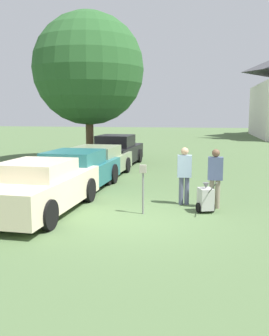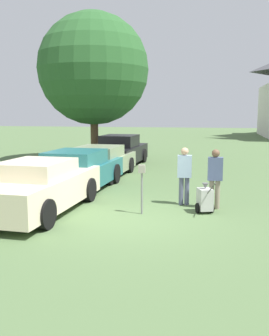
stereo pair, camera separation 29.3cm
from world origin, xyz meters
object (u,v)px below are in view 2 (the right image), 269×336
person_worker (184,172)px  equipment_cart (205,199)px  parked_car_teal (77,171)px  parked_car_sage (100,162)px  parking_meter (142,180)px  person_supervisor (215,175)px  parked_car_cream (40,187)px  parked_car_black (121,151)px

person_worker → equipment_cart: (0.64, -0.81, -0.61)m
parked_car_teal → parked_car_sage: size_ratio=1.01×
parking_meter → person_worker: person_worker is taller
person_supervisor → parked_car_sage: bearing=-44.3°
parked_car_sage → parked_car_cream: bearing=-88.0°
parked_car_black → equipment_cart: 9.76m
parked_car_teal → person_worker: person_worker is taller
equipment_cart → person_supervisor: bearing=42.6°
person_supervisor → equipment_cart: size_ratio=1.74×
parked_car_cream → person_supervisor: size_ratio=2.76×
parked_car_teal → equipment_cart: bearing=-23.7°
parking_meter → person_supervisor: person_supervisor is taller
person_worker → parked_car_sage: bearing=-51.9°
parked_car_cream → parking_meter: (2.85, 0.33, 0.25)m
parked_car_black → person_supervisor: 9.44m
parking_meter → person_supervisor: (1.96, 0.99, 0.04)m
parked_car_cream → equipment_cart: parked_car_cream is taller
parked_car_cream → parking_meter: size_ratio=3.50×
parked_car_black → parking_meter: bearing=-70.6°
parked_car_black → parking_meter: size_ratio=3.53×
parked_car_cream → person_worker: 4.24m
parking_meter → parked_car_black: bearing=107.4°
parked_car_cream → parking_meter: 2.88m
parked_car_sage → parked_car_teal: bearing=-88.0°
parked_car_black → parked_car_cream: bearing=-88.0°
parked_car_sage → person_worker: size_ratio=2.92×
parked_car_sage → parked_car_black: 3.71m
parking_meter → person_supervisor: size_ratio=0.79×
parked_car_black → person_supervisor: person_supervisor is taller
parked_car_black → person_worker: 8.75m
parked_car_teal → person_worker: bearing=-17.5°
parking_meter → parked_car_cream: bearing=-173.3°
parked_car_cream → person_worker: size_ratio=2.75×
parked_car_cream → equipment_cart: 4.63m
parked_car_black → parking_meter: (2.85, -9.11, 0.21)m
parked_car_cream → parked_car_teal: parked_car_cream is taller
parked_car_teal → parking_meter: 3.92m
parked_car_black → person_worker: person_worker is taller
parked_car_cream → person_worker: person_worker is taller
person_supervisor → equipment_cart: bearing=61.1°
parked_car_sage → person_worker: 5.69m
person_worker → person_supervisor: size_ratio=1.00×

